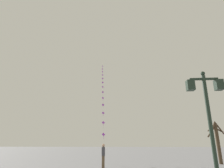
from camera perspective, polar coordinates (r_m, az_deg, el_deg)
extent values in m
plane|color=gray|center=(20.88, 6.88, -21.82)|extent=(160.00, 160.00, 0.00)
cylinder|color=#1E2D23|center=(7.93, 27.37, -12.46)|extent=(0.14, 0.14, 4.28)
sphere|color=#1E2D23|center=(8.34, 25.30, 2.84)|extent=(0.16, 0.16, 0.16)
cube|color=#1E2D23|center=(8.27, 25.50, 1.34)|extent=(1.07, 0.08, 0.08)
cube|color=#1E2D23|center=(8.01, 22.19, -0.40)|extent=(0.28, 0.28, 0.40)
cube|color=beige|center=(8.01, 22.19, -0.40)|extent=(0.19, 0.19, 0.30)
cube|color=#1E2D23|center=(8.41, 29.08, -0.24)|extent=(0.28, 0.28, 0.40)
cube|color=beige|center=(8.41, 29.08, -0.24)|extent=(0.19, 0.19, 0.30)
cylinder|color=brown|center=(16.15, -2.39, -23.02)|extent=(0.06, 0.06, 0.18)
cylinder|color=silver|center=(17.65, -2.47, -18.35)|extent=(0.43, 3.14, 2.40)
cylinder|color=silver|center=(20.13, -2.56, -12.95)|extent=(0.24, 1.72, 1.32)
cylinder|color=silver|center=(21.98, -2.61, -9.90)|extent=(0.24, 1.72, 1.32)
cylinder|color=silver|center=(23.87, -2.65, -7.32)|extent=(0.24, 1.72, 1.32)
cylinder|color=silver|center=(25.81, -2.69, -5.13)|extent=(0.24, 1.72, 1.32)
cylinder|color=silver|center=(27.78, -2.72, -3.25)|extent=(0.24, 1.72, 1.32)
cylinder|color=silver|center=(29.78, -2.74, -1.61)|extent=(0.24, 1.72, 1.32)
cylinder|color=silver|center=(31.79, -2.77, -0.18)|extent=(0.24, 1.72, 1.32)
cylinder|color=silver|center=(33.83, -2.79, 1.07)|extent=(0.24, 1.72, 1.32)
cylinder|color=silver|center=(35.88, -2.81, 2.19)|extent=(0.24, 1.72, 1.32)
cylinder|color=silver|center=(37.94, -2.82, 3.18)|extent=(0.24, 1.72, 1.32)
cylinder|color=silver|center=(40.01, -2.84, 4.07)|extent=(0.24, 1.72, 1.32)
cylinder|color=silver|center=(42.09, -2.85, 4.87)|extent=(0.24, 1.72, 1.32)
cube|color=purple|center=(19.24, -2.53, -14.70)|extent=(0.34, 0.06, 0.34)
cylinder|color=purple|center=(19.23, -2.54, -15.45)|extent=(0.02, 0.03, 0.25)
cube|color=purple|center=(21.05, -2.59, -11.36)|extent=(0.34, 0.07, 0.34)
cylinder|color=purple|center=(21.03, -2.59, -11.94)|extent=(0.02, 0.02, 0.17)
cube|color=purple|center=(22.92, -2.63, -8.56)|extent=(0.33, 0.09, 0.34)
cylinder|color=purple|center=(22.88, -2.64, -9.16)|extent=(0.02, 0.03, 0.23)
cube|color=purple|center=(24.84, -2.67, -6.18)|extent=(0.34, 0.02, 0.34)
cylinder|color=purple|center=(24.79, -2.68, -6.72)|extent=(0.02, 0.02, 0.22)
cube|color=purple|center=(26.79, -2.70, -4.15)|extent=(0.32, 0.12, 0.34)
cylinder|color=purple|center=(26.74, -2.71, -4.67)|extent=(0.02, 0.03, 0.24)
cube|color=purple|center=(28.78, -2.73, -2.40)|extent=(0.34, 0.02, 0.34)
cylinder|color=purple|center=(28.72, -2.74, -2.80)|extent=(0.02, 0.03, 0.16)
cube|color=purple|center=(30.78, -2.76, -0.87)|extent=(0.32, 0.14, 0.34)
cylinder|color=purple|center=(30.73, -2.76, -1.24)|extent=(0.02, 0.02, 0.15)
cube|color=purple|center=(32.81, -2.78, 0.46)|extent=(0.34, 0.06, 0.34)
cylinder|color=purple|center=(32.74, -2.78, 0.09)|extent=(0.02, 0.02, 0.19)
cube|color=purple|center=(34.85, -2.80, 1.65)|extent=(0.34, 0.07, 0.34)
cylinder|color=purple|center=(34.78, -2.80, 1.31)|extent=(0.02, 0.03, 0.18)
cube|color=purple|center=(36.90, -2.81, 2.70)|extent=(0.34, 0.03, 0.34)
cylinder|color=purple|center=(36.82, -2.82, 2.32)|extent=(0.02, 0.05, 0.25)
cube|color=purple|center=(38.97, -2.83, 3.64)|extent=(0.34, 0.04, 0.34)
cylinder|color=purple|center=(38.89, -2.83, 3.31)|extent=(0.02, 0.03, 0.21)
cube|color=purple|center=(41.05, -2.84, 4.48)|extent=(0.34, 0.07, 0.34)
cylinder|color=purple|center=(40.97, -2.85, 4.20)|extent=(0.02, 0.04, 0.18)
cube|color=purple|center=(43.13, -2.85, 5.24)|extent=(0.34, 0.04, 0.34)
cylinder|color=purple|center=(43.04, -2.86, 4.96)|extent=(0.02, 0.02, 0.21)
cube|color=brown|center=(14.98, -2.64, -22.09)|extent=(0.24, 0.32, 0.90)
cube|color=#3F3F47|center=(14.93, -2.60, -19.30)|extent=(0.28, 0.41, 0.60)
sphere|color=tan|center=(14.92, -2.57, -17.69)|extent=(0.22, 0.22, 0.22)
cylinder|color=#3F3F47|center=(15.14, -2.60, -18.63)|extent=(0.14, 0.40, 0.50)
cylinder|color=#423323|center=(20.49, 28.90, -15.08)|extent=(0.31, 0.31, 3.52)
cylinder|color=#423323|center=(20.85, 29.21, -11.87)|extent=(0.87, 0.52, 0.44)
cylinder|color=#423323|center=(21.01, 27.34, -11.31)|extent=(0.36, 1.22, 0.74)
cylinder|color=#423323|center=(20.27, 27.43, -12.27)|extent=(0.98, 0.30, 1.12)
cylinder|color=#423323|center=(20.77, 29.21, -11.33)|extent=(0.87, 0.33, 1.11)
cylinder|color=#423323|center=(20.21, 27.79, -11.20)|extent=(0.76, 0.61, 1.06)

